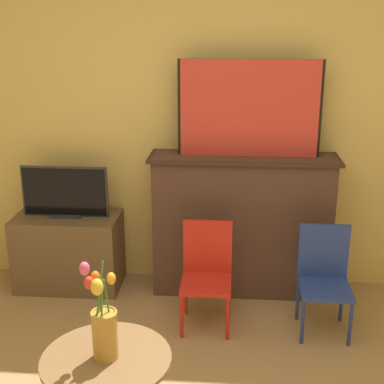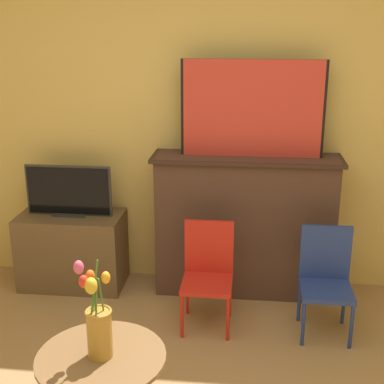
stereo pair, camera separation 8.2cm
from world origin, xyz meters
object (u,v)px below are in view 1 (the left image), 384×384
object	(u,v)px
chair_red	(207,270)
chair_blue	(324,274)
vase_tulips	(103,325)
tv_monitor	(65,193)
painting	(249,109)

from	to	relation	value
chair_red	chair_blue	bearing A→B (deg)	-0.53
chair_red	vase_tulips	xyz separation A→B (m)	(-0.39, -1.24, 0.32)
tv_monitor	chair_red	size ratio (longest dim) A/B	0.92
painting	tv_monitor	bearing A→B (deg)	-177.57
painting	chair_red	distance (m)	1.16
chair_blue	vase_tulips	bearing A→B (deg)	-133.44
painting	vase_tulips	world-z (taller)	painting
chair_blue	vase_tulips	world-z (taller)	vase_tulips
painting	chair_red	world-z (taller)	painting
chair_red	painting	bearing A→B (deg)	62.58
chair_blue	vase_tulips	distance (m)	1.73
painting	chair_blue	distance (m)	1.25
tv_monitor	chair_red	xyz separation A→B (m)	(1.09, -0.45, -0.37)
vase_tulips	chair_blue	bearing A→B (deg)	46.56
painting	chair_red	size ratio (longest dim) A/B	1.42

